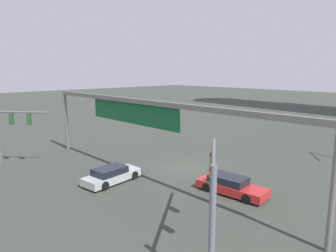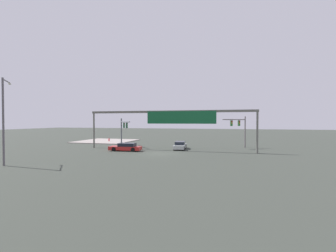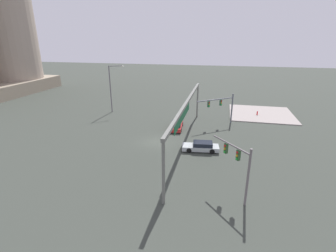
{
  "view_description": "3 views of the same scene",
  "coord_description": "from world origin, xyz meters",
  "px_view_note": "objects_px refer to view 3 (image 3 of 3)",
  "views": [
    {
      "loc": [
        17.33,
        -18.72,
        8.34
      ],
      "look_at": [
        -1.7,
        -0.39,
        3.52
      ],
      "focal_mm": 32.75,
      "sensor_mm": 36.0,
      "label": 1
    },
    {
      "loc": [
        -9.77,
        31.15,
        4.58
      ],
      "look_at": [
        -0.45,
        -2.71,
        3.83
      ],
      "focal_mm": 25.27,
      "sensor_mm": 36.0,
      "label": 2
    },
    {
      "loc": [
        -30.92,
        -8.7,
        13.71
      ],
      "look_at": [
        -1.64,
        -2.14,
        3.11
      ],
      "focal_mm": 26.52,
      "sensor_mm": 36.0,
      "label": 3
    }
  ],
  "objects_px": {
    "sedan_car_waiting_far": "(201,147)",
    "traffic_signal_near_corner": "(238,161)",
    "fire_hydrant_on_curb": "(257,113)",
    "streetlamp_curved_arm": "(112,85)",
    "sedan_car_approaching": "(177,125)",
    "traffic_signal_opposite_side": "(223,104)"
  },
  "relations": [
    {
      "from": "streetlamp_curved_arm",
      "to": "sedan_car_waiting_far",
      "type": "height_order",
      "value": "streetlamp_curved_arm"
    },
    {
      "from": "traffic_signal_near_corner",
      "to": "traffic_signal_opposite_side",
      "type": "xyz_separation_m",
      "value": [
        20.62,
        1.65,
        -0.21
      ]
    },
    {
      "from": "fire_hydrant_on_curb",
      "to": "sedan_car_approaching",
      "type": "bearing_deg",
      "value": 127.76
    },
    {
      "from": "sedan_car_approaching",
      "to": "fire_hydrant_on_curb",
      "type": "relative_size",
      "value": 7.02
    },
    {
      "from": "sedan_car_approaching",
      "to": "sedan_car_waiting_far",
      "type": "xyz_separation_m",
      "value": [
        -7.47,
        -4.65,
        -0.0
      ]
    },
    {
      "from": "sedan_car_approaching",
      "to": "sedan_car_waiting_far",
      "type": "bearing_deg",
      "value": -153.16
    },
    {
      "from": "traffic_signal_opposite_side",
      "to": "sedan_car_waiting_far",
      "type": "relative_size",
      "value": 1.17
    },
    {
      "from": "traffic_signal_near_corner",
      "to": "fire_hydrant_on_curb",
      "type": "bearing_deg",
      "value": -50.45
    },
    {
      "from": "sedan_car_approaching",
      "to": "streetlamp_curved_arm",
      "type": "bearing_deg",
      "value": 58.46
    },
    {
      "from": "traffic_signal_opposite_side",
      "to": "sedan_car_waiting_far",
      "type": "distance_m",
      "value": 11.84
    },
    {
      "from": "traffic_signal_opposite_side",
      "to": "streetlamp_curved_arm",
      "type": "height_order",
      "value": "streetlamp_curved_arm"
    },
    {
      "from": "fire_hydrant_on_curb",
      "to": "streetlamp_curved_arm",
      "type": "bearing_deg",
      "value": 97.18
    },
    {
      "from": "traffic_signal_opposite_side",
      "to": "sedan_car_approaching",
      "type": "height_order",
      "value": "traffic_signal_opposite_side"
    },
    {
      "from": "streetlamp_curved_arm",
      "to": "sedan_car_waiting_far",
      "type": "distance_m",
      "value": 24.04
    },
    {
      "from": "traffic_signal_opposite_side",
      "to": "traffic_signal_near_corner",
      "type": "bearing_deg",
      "value": 57.01
    },
    {
      "from": "sedan_car_approaching",
      "to": "fire_hydrant_on_curb",
      "type": "height_order",
      "value": "sedan_car_approaching"
    },
    {
      "from": "traffic_signal_opposite_side",
      "to": "sedan_car_approaching",
      "type": "xyz_separation_m",
      "value": [
        -3.78,
        6.98,
        -2.89
      ]
    },
    {
      "from": "traffic_signal_near_corner",
      "to": "sedan_car_waiting_far",
      "type": "height_order",
      "value": "traffic_signal_near_corner"
    },
    {
      "from": "streetlamp_curved_arm",
      "to": "sedan_car_approaching",
      "type": "xyz_separation_m",
      "value": [
        -6.98,
        -14.0,
        -4.64
      ]
    },
    {
      "from": "sedan_car_waiting_far",
      "to": "traffic_signal_near_corner",
      "type": "bearing_deg",
      "value": 106.47
    },
    {
      "from": "sedan_car_approaching",
      "to": "sedan_car_waiting_far",
      "type": "distance_m",
      "value": 8.79
    },
    {
      "from": "traffic_signal_near_corner",
      "to": "sedan_car_approaching",
      "type": "bearing_deg",
      "value": -13.24
    }
  ]
}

